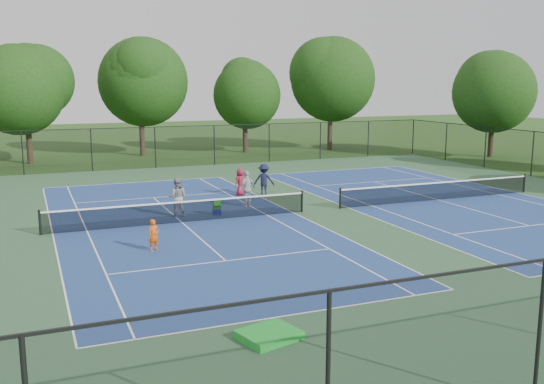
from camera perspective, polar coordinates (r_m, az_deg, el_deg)
name	(u,v)px	position (r m, az deg, el deg)	size (l,w,h in m)	color
ground	(321,210)	(29.92, 4.65, -1.74)	(140.00, 140.00, 0.00)	#234716
court_pad	(321,210)	(29.92, 4.65, -1.73)	(36.00, 36.00, 0.01)	#305639
tennis_court_left	(182,221)	(27.52, -8.48, -2.68)	(12.00, 23.83, 1.07)	navy
tennis_court_right	(438,198)	(33.60, 15.37, -0.57)	(12.00, 23.83, 1.07)	navy
perimeter_fence	(322,178)	(29.63, 4.70, 1.29)	(36.08, 36.08, 3.02)	black
tree_back_a	(25,84)	(50.08, -22.22, 9.35)	(6.80, 6.80, 9.15)	#2D2116
tree_back_b	(140,77)	(52.90, -12.34, 10.49)	(7.60, 7.60, 10.03)	#2D2116
tree_back_c	(245,90)	(54.26, -2.58, 9.52)	(6.00, 6.00, 8.40)	#2D2116
tree_back_d	(331,75)	(56.56, 5.55, 10.88)	(7.80, 7.80, 10.37)	#2D2116
tree_side_e	(494,87)	(54.06, 20.19, 9.26)	(6.60, 6.60, 8.87)	#2D2116
child_player	(154,235)	(23.08, -11.05, -4.00)	(0.44, 0.29, 1.20)	#EA540F
instructor	(177,197)	(28.68, -8.90, -0.48)	(0.90, 0.70, 1.84)	#959497
bystander_a	(247,189)	(30.65, -2.36, 0.33)	(1.08, 0.45, 1.84)	silver
bystander_b	(264,180)	(33.48, -0.76, 1.14)	(1.15, 0.66, 1.79)	#171833
bystander_c	(240,182)	(33.66, -2.99, 0.94)	(0.74, 0.48, 1.51)	maroon
ball_crate	(217,212)	(28.87, -5.22, -1.87)	(0.38, 0.28, 0.31)	navy
ball_hopper	(217,205)	(28.80, -5.23, -1.18)	(0.34, 0.26, 0.40)	#1D981A
green_tarp	(269,335)	(15.30, -0.30, -13.29)	(1.36, 1.14, 0.21)	green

